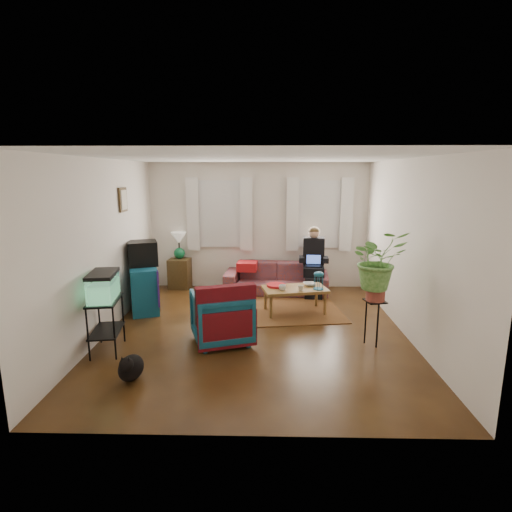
{
  "coord_description": "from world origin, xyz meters",
  "views": [
    {
      "loc": [
        0.15,
        -5.77,
        2.39
      ],
      "look_at": [
        0.0,
        0.4,
        1.1
      ],
      "focal_mm": 28.0,
      "sensor_mm": 36.0,
      "label": 1
    }
  ],
  "objects_px": {
    "aquarium_stand": "(106,325)",
    "armchair": "(221,314)",
    "sofa": "(276,273)",
    "side_table": "(180,273)",
    "plant_stand": "(374,322)",
    "coffee_table": "(295,300)",
    "dresser": "(144,288)"
  },
  "relations": [
    {
      "from": "aquarium_stand",
      "to": "armchair",
      "type": "distance_m",
      "value": 1.56
    },
    {
      "from": "sofa",
      "to": "side_table",
      "type": "distance_m",
      "value": 2.04
    },
    {
      "from": "armchair",
      "to": "plant_stand",
      "type": "height_order",
      "value": "armchair"
    },
    {
      "from": "sofa",
      "to": "coffee_table",
      "type": "bearing_deg",
      "value": -71.68
    },
    {
      "from": "side_table",
      "to": "dresser",
      "type": "relative_size",
      "value": 0.71
    },
    {
      "from": "sofa",
      "to": "side_table",
      "type": "xyz_separation_m",
      "value": [
        -2.02,
        0.31,
        -0.09
      ]
    },
    {
      "from": "side_table",
      "to": "coffee_table",
      "type": "bearing_deg",
      "value": -33.06
    },
    {
      "from": "dresser",
      "to": "armchair",
      "type": "distance_m",
      "value": 2.0
    },
    {
      "from": "side_table",
      "to": "aquarium_stand",
      "type": "height_order",
      "value": "aquarium_stand"
    },
    {
      "from": "aquarium_stand",
      "to": "coffee_table",
      "type": "xyz_separation_m",
      "value": [
        2.66,
        1.59,
        -0.14
      ]
    },
    {
      "from": "aquarium_stand",
      "to": "armchair",
      "type": "relative_size",
      "value": 0.9
    },
    {
      "from": "dresser",
      "to": "armchair",
      "type": "xyz_separation_m",
      "value": [
        1.51,
        -1.31,
        0.01
      ]
    },
    {
      "from": "dresser",
      "to": "coffee_table",
      "type": "height_order",
      "value": "dresser"
    },
    {
      "from": "sofa",
      "to": "plant_stand",
      "type": "distance_m",
      "value": 2.81
    },
    {
      "from": "sofa",
      "to": "coffee_table",
      "type": "distance_m",
      "value": 1.24
    },
    {
      "from": "side_table",
      "to": "coffee_table",
      "type": "relative_size",
      "value": 0.58
    },
    {
      "from": "side_table",
      "to": "coffee_table",
      "type": "distance_m",
      "value": 2.76
    },
    {
      "from": "side_table",
      "to": "dresser",
      "type": "xyz_separation_m",
      "value": [
        -0.34,
        -1.42,
        0.09
      ]
    },
    {
      "from": "side_table",
      "to": "aquarium_stand",
      "type": "bearing_deg",
      "value": -96.46
    },
    {
      "from": "coffee_table",
      "to": "side_table",
      "type": "bearing_deg",
      "value": 135.24
    },
    {
      "from": "sofa",
      "to": "coffee_table",
      "type": "xyz_separation_m",
      "value": [
        0.29,
        -1.19,
        -0.18
      ]
    },
    {
      "from": "aquarium_stand",
      "to": "plant_stand",
      "type": "relative_size",
      "value": 1.12
    },
    {
      "from": "sofa",
      "to": "armchair",
      "type": "bearing_deg",
      "value": -104.6
    },
    {
      "from": "plant_stand",
      "to": "armchair",
      "type": "bearing_deg",
      "value": 178.48
    },
    {
      "from": "dresser",
      "to": "plant_stand",
      "type": "relative_size",
      "value": 1.36
    },
    {
      "from": "aquarium_stand",
      "to": "side_table",
      "type": "bearing_deg",
      "value": 74.89
    },
    {
      "from": "dresser",
      "to": "aquarium_stand",
      "type": "bearing_deg",
      "value": -110.24
    },
    {
      "from": "sofa",
      "to": "dresser",
      "type": "xyz_separation_m",
      "value": [
        -2.36,
        -1.11,
        -0.0
      ]
    },
    {
      "from": "aquarium_stand",
      "to": "armchair",
      "type": "bearing_deg",
      "value": 4.45
    },
    {
      "from": "sofa",
      "to": "dresser",
      "type": "relative_size",
      "value": 2.32
    },
    {
      "from": "side_table",
      "to": "armchair",
      "type": "xyz_separation_m",
      "value": [
        1.17,
        -2.73,
        0.09
      ]
    },
    {
      "from": "coffee_table",
      "to": "plant_stand",
      "type": "xyz_separation_m",
      "value": [
        1.02,
        -1.29,
        0.1
      ]
    }
  ]
}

